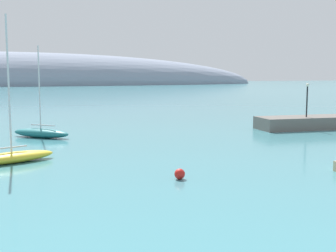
{
  "coord_description": "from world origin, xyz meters",
  "views": [
    {
      "loc": [
        -11.18,
        -7.52,
        6.41
      ],
      "look_at": [
        0.23,
        25.25,
        2.2
      ],
      "focal_mm": 46.9,
      "sensor_mm": 36.0,
      "label": 1
    }
  ],
  "objects_px": {
    "sailboat_yellow_near_shore": "(12,156)",
    "harbor_lamp_post": "(307,96)",
    "mooring_buoy_red": "(180,174)",
    "sailboat_teal_mid_mooring": "(41,132)"
  },
  "relations": [
    {
      "from": "sailboat_yellow_near_shore",
      "to": "harbor_lamp_post",
      "type": "relative_size",
      "value": 2.74
    },
    {
      "from": "mooring_buoy_red",
      "to": "harbor_lamp_post",
      "type": "bearing_deg",
      "value": 38.22
    },
    {
      "from": "sailboat_yellow_near_shore",
      "to": "harbor_lamp_post",
      "type": "distance_m",
      "value": 32.85
    },
    {
      "from": "sailboat_teal_mid_mooring",
      "to": "mooring_buoy_red",
      "type": "xyz_separation_m",
      "value": [
        6.97,
        -20.67,
        -0.19
      ]
    },
    {
      "from": "sailboat_teal_mid_mooring",
      "to": "harbor_lamp_post",
      "type": "bearing_deg",
      "value": -146.41
    },
    {
      "from": "mooring_buoy_red",
      "to": "harbor_lamp_post",
      "type": "relative_size",
      "value": 0.17
    },
    {
      "from": "sailboat_teal_mid_mooring",
      "to": "mooring_buoy_red",
      "type": "distance_m",
      "value": 21.81
    },
    {
      "from": "sailboat_teal_mid_mooring",
      "to": "mooring_buoy_red",
      "type": "bearing_deg",
      "value": 149.04
    },
    {
      "from": "mooring_buoy_red",
      "to": "harbor_lamp_post",
      "type": "height_order",
      "value": "harbor_lamp_post"
    },
    {
      "from": "sailboat_yellow_near_shore",
      "to": "mooring_buoy_red",
      "type": "relative_size",
      "value": 16.07
    }
  ]
}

